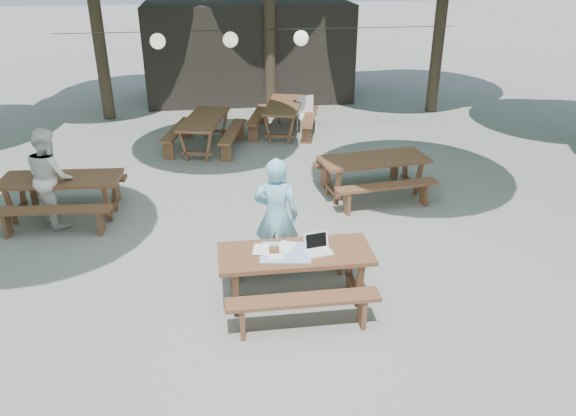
# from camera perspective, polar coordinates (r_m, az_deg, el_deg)

# --- Properties ---
(ground) EXTENTS (80.00, 80.00, 0.00)m
(ground) POSITION_cam_1_polar(r_m,az_deg,el_deg) (8.29, -1.92, -6.48)
(ground) COLOR slate
(ground) RESTS_ON ground
(pavilion) EXTENTS (6.00, 3.00, 2.80)m
(pavilion) POSITION_cam_1_polar(r_m,az_deg,el_deg) (17.80, -4.04, 15.73)
(pavilion) COLOR black
(pavilion) RESTS_ON ground
(main_picnic_table) EXTENTS (2.00, 1.58, 0.75)m
(main_picnic_table) POSITION_cam_1_polar(r_m,az_deg,el_deg) (7.47, 0.74, -6.89)
(main_picnic_table) COLOR #4E2C1B
(main_picnic_table) RESTS_ON ground
(picnic_table_nw) EXTENTS (2.05, 1.70, 0.75)m
(picnic_table_nw) POSITION_cam_1_polar(r_m,az_deg,el_deg) (10.45, -21.83, 1.04)
(picnic_table_nw) COLOR #4E2C1B
(picnic_table_nw) RESTS_ON ground
(picnic_table_ne) EXTENTS (2.08, 1.80, 0.75)m
(picnic_table_ne) POSITION_cam_1_polar(r_m,az_deg,el_deg) (10.71, 8.61, 3.25)
(picnic_table_ne) COLOR #4E2C1B
(picnic_table_ne) RESTS_ON ground
(picnic_table_far_w) EXTENTS (2.00, 2.23, 0.75)m
(picnic_table_far_w) POSITION_cam_1_polar(r_m,az_deg,el_deg) (13.20, -8.43, 7.54)
(picnic_table_far_w) COLOR #4E2C1B
(picnic_table_far_w) RESTS_ON ground
(picnic_table_far_e) EXTENTS (2.01, 2.24, 0.75)m
(picnic_table_far_e) POSITION_cam_1_polar(r_m,az_deg,el_deg) (14.22, -0.44, 9.12)
(picnic_table_far_e) COLOR #4E2C1B
(picnic_table_far_e) RESTS_ON ground
(woman) EXTENTS (0.71, 0.54, 1.73)m
(woman) POSITION_cam_1_polar(r_m,az_deg,el_deg) (7.96, -1.20, -0.79)
(woman) COLOR #7FC9E7
(woman) RESTS_ON ground
(second_person) EXTENTS (0.99, 1.03, 1.68)m
(second_person) POSITION_cam_1_polar(r_m,az_deg,el_deg) (10.17, -23.01, 2.96)
(second_person) COLOR white
(second_person) RESTS_ON ground
(plastic_chair) EXTENTS (0.48, 0.48, 0.90)m
(plastic_chair) POSITION_cam_1_polar(r_m,az_deg,el_deg) (14.32, 1.87, 8.69)
(plastic_chair) COLOR white
(plastic_chair) RESTS_ON ground
(laptop) EXTENTS (0.37, 0.32, 0.24)m
(laptop) POSITION_cam_1_polar(r_m,az_deg,el_deg) (7.29, 3.03, -3.95)
(laptop) COLOR white
(laptop) RESTS_ON main_picnic_table
(tabletop_clutter) EXTENTS (0.80, 0.64, 0.08)m
(tabletop_clutter) POSITION_cam_1_polar(r_m,az_deg,el_deg) (7.27, -0.57, -4.45)
(tabletop_clutter) COLOR #3974C5
(tabletop_clutter) RESTS_ON main_picnic_table
(paper_lanterns) EXTENTS (9.00, 0.34, 0.38)m
(paper_lanterns) POSITION_cam_1_polar(r_m,az_deg,el_deg) (13.17, -5.81, 16.67)
(paper_lanterns) COLOR black
(paper_lanterns) RESTS_ON ground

